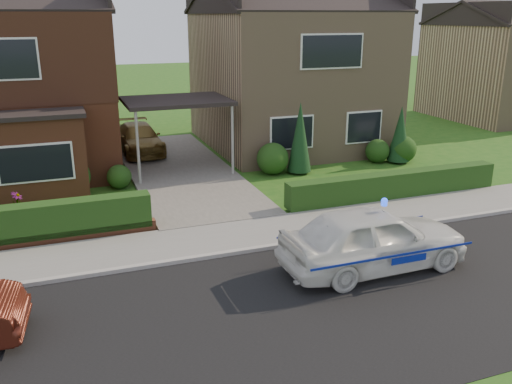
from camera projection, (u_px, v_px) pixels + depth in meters
name	position (u px, v px, depth m)	size (l,w,h in m)	color
ground	(300.00, 312.00, 10.93)	(120.00, 120.00, 0.00)	#1F5215
road	(300.00, 312.00, 10.93)	(60.00, 6.00, 0.02)	black
kerb	(249.00, 250.00, 13.63)	(60.00, 0.16, 0.12)	#9E9993
sidewalk	(236.00, 236.00, 14.57)	(60.00, 2.00, 0.10)	slate
driveway	(179.00, 170.00, 20.71)	(3.80, 12.00, 0.12)	#666059
house_left	(6.00, 68.00, 20.22)	(7.50, 9.53, 7.25)	brown
house_right	(289.00, 63.00, 24.17)	(7.50, 8.06, 7.25)	#9D7E60
carport_link	(177.00, 102.00, 19.86)	(3.80, 3.00, 2.77)	black
dwarf_wall	(3.00, 244.00, 13.68)	(7.70, 0.25, 0.36)	brown
hedge_left	(5.00, 249.00, 13.87)	(7.50, 0.55, 0.90)	#163A12
hedge_right	(393.00, 199.00, 17.61)	(7.50, 0.55, 0.80)	#163A12
shrub_left_mid	(70.00, 177.00, 17.69)	(1.32, 1.32, 1.32)	#163A12
shrub_left_near	(119.00, 177.00, 18.56)	(0.84, 0.84, 0.84)	#163A12
shrub_right_near	(273.00, 159.00, 20.17)	(1.20, 1.20, 1.20)	#163A12
shrub_right_mid	(377.00, 151.00, 21.82)	(0.96, 0.96, 0.96)	#163A12
shrub_right_far	(403.00, 149.00, 21.86)	(1.08, 1.08, 1.08)	#163A12
conifer_a	(300.00, 139.00, 20.11)	(0.90, 0.90, 2.60)	black
conifer_b	(400.00, 136.00, 21.62)	(0.90, 0.90, 2.20)	black
neighbour_right	(502.00, 72.00, 30.98)	(6.50, 7.00, 5.20)	#9D7E60
police_car	(374.00, 239.00, 12.56)	(4.10, 4.49, 1.68)	silver
driveway_car	(139.00, 138.00, 23.02)	(1.65, 4.05, 1.18)	brown
potted_plant_c	(18.00, 204.00, 16.07)	(0.40, 0.40, 0.71)	gray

